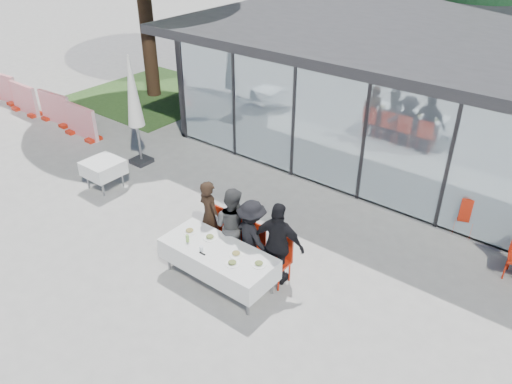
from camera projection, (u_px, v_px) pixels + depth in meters
ground at (215, 265)px, 10.00m from camera, size 90.00×90.00×0.00m
pavilion at (472, 79)px, 13.35m from camera, size 14.80×8.80×3.44m
dining_table at (218, 259)px, 9.32m from camera, size 2.26×0.96×0.75m
diner_a at (210, 215)px, 10.12m from camera, size 0.68×0.68×1.58m
diner_chair_a at (212, 225)px, 10.28m from camera, size 0.44×0.44×0.97m
diner_b at (232, 225)px, 9.79m from camera, size 0.92×0.92×1.63m
diner_chair_b at (234, 235)px, 9.96m from camera, size 0.44×0.44×0.97m
diner_c at (252, 236)px, 9.55m from camera, size 1.18×1.18×1.53m
diner_chair_c at (253, 245)px, 9.70m from camera, size 0.44×0.44×0.97m
diner_d at (278, 244)px, 9.17m from camera, size 1.20×1.20×1.72m
diner_chair_d at (279, 257)px, 9.36m from camera, size 0.44×0.44×0.97m
plate_a at (190, 231)px, 9.69m from camera, size 0.27×0.27×0.07m
plate_b at (210, 237)px, 9.51m from camera, size 0.27×0.27×0.07m
plate_c at (236, 254)px, 9.07m from camera, size 0.27×0.27×0.07m
plate_d at (259, 264)px, 8.82m from camera, size 0.27×0.27×0.07m
plate_extra at (232, 263)px, 8.84m from camera, size 0.27×0.27×0.07m
juice_bottle at (187, 238)px, 9.39m from camera, size 0.06×0.06×0.15m
drinking_glasses at (201, 249)px, 9.15m from camera, size 0.07×0.07×0.10m
folded_eyeglasses at (202, 254)px, 9.10m from camera, size 0.14×0.03×0.01m
spare_table_left at (103, 168)px, 12.39m from camera, size 0.86×0.86×0.74m
spare_chair_b at (469, 215)px, 10.60m from camera, size 0.57×0.57×0.97m
market_umbrella at (133, 97)px, 12.88m from camera, size 0.50×0.50×3.00m
construction_barriers at (14, 95)px, 17.30m from camera, size 9.40×0.60×1.00m
grass_patch at (154, 94)px, 18.57m from camera, size 5.00×5.00×0.02m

